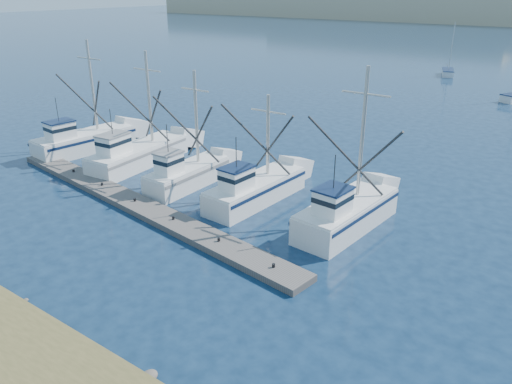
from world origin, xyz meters
TOP-DOWN VIEW (x-y plane):
  - ground at (0.00, 0.00)m, footprint 500.00×500.00m
  - floating_dock at (-10.35, 6.32)m, footprint 28.04×5.61m
  - trawler_fleet at (-10.77, 11.41)m, footprint 28.41×9.37m
  - sailboat_far at (-8.43, 69.64)m, footprint 3.02×5.12m

SIDE VIEW (x-z plane):
  - ground at x=0.00m, z-range 0.00..0.00m
  - floating_dock at x=-10.35m, z-range 0.00..0.37m
  - sailboat_far at x=-8.43m, z-range -3.54..4.56m
  - trawler_fleet at x=-10.77m, z-range -3.67..5.64m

